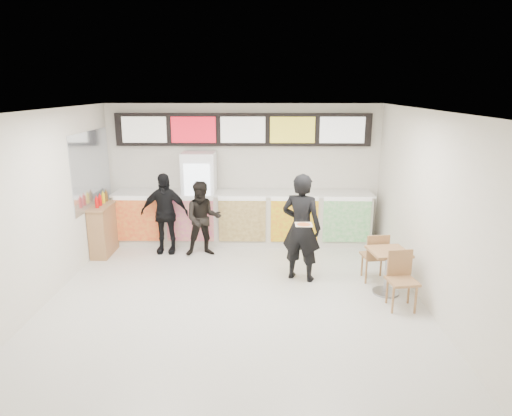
{
  "coord_description": "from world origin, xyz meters",
  "views": [
    {
      "loc": [
        0.46,
        -6.48,
        3.32
      ],
      "look_at": [
        0.32,
        1.2,
        1.29
      ],
      "focal_mm": 32.0,
      "sensor_mm": 36.0,
      "label": 1
    }
  ],
  "objects_px": {
    "service_counter": "(243,218)",
    "customer_main": "(301,228)",
    "customer_mid": "(164,213)",
    "cafe_table": "(388,264)",
    "condiment_ledge": "(104,229)",
    "drinks_fridge": "(200,198)",
    "customer_left": "(203,219)"
  },
  "relations": [
    {
      "from": "drinks_fridge",
      "to": "customer_main",
      "type": "distance_m",
      "value": 2.85
    },
    {
      "from": "cafe_table",
      "to": "condiment_ledge",
      "type": "height_order",
      "value": "condiment_ledge"
    },
    {
      "from": "drinks_fridge",
      "to": "cafe_table",
      "type": "height_order",
      "value": "drinks_fridge"
    },
    {
      "from": "service_counter",
      "to": "cafe_table",
      "type": "distance_m",
      "value": 3.56
    },
    {
      "from": "customer_main",
      "to": "service_counter",
      "type": "bearing_deg",
      "value": -38.34
    },
    {
      "from": "customer_left",
      "to": "cafe_table",
      "type": "bearing_deg",
      "value": -38.67
    },
    {
      "from": "customer_main",
      "to": "cafe_table",
      "type": "relative_size",
      "value": 1.22
    },
    {
      "from": "service_counter",
      "to": "condiment_ledge",
      "type": "height_order",
      "value": "condiment_ledge"
    },
    {
      "from": "drinks_fridge",
      "to": "service_counter",
      "type": "bearing_deg",
      "value": -0.99
    },
    {
      "from": "customer_main",
      "to": "customer_mid",
      "type": "height_order",
      "value": "customer_main"
    },
    {
      "from": "condiment_ledge",
      "to": "cafe_table",
      "type": "bearing_deg",
      "value": -18.64
    },
    {
      "from": "cafe_table",
      "to": "customer_mid",
      "type": "bearing_deg",
      "value": 146.17
    },
    {
      "from": "customer_left",
      "to": "cafe_table",
      "type": "height_order",
      "value": "customer_left"
    },
    {
      "from": "condiment_ledge",
      "to": "drinks_fridge",
      "type": "bearing_deg",
      "value": 21.69
    },
    {
      "from": "drinks_fridge",
      "to": "customer_mid",
      "type": "xyz_separation_m",
      "value": [
        -0.64,
        -0.64,
        -0.17
      ]
    },
    {
      "from": "customer_main",
      "to": "cafe_table",
      "type": "height_order",
      "value": "customer_main"
    },
    {
      "from": "drinks_fridge",
      "to": "condiment_ledge",
      "type": "xyz_separation_m",
      "value": [
        -1.89,
        -0.75,
        -0.47
      ]
    },
    {
      "from": "drinks_fridge",
      "to": "customer_main",
      "type": "height_order",
      "value": "drinks_fridge"
    },
    {
      "from": "service_counter",
      "to": "customer_main",
      "type": "height_order",
      "value": "customer_main"
    },
    {
      "from": "customer_mid",
      "to": "cafe_table",
      "type": "distance_m",
      "value": 4.51
    },
    {
      "from": "service_counter",
      "to": "condiment_ledge",
      "type": "bearing_deg",
      "value": -165.42
    },
    {
      "from": "customer_mid",
      "to": "cafe_table",
      "type": "xyz_separation_m",
      "value": [
        4.08,
        -1.91,
        -0.31
      ]
    },
    {
      "from": "service_counter",
      "to": "customer_mid",
      "type": "bearing_deg",
      "value": -158.49
    },
    {
      "from": "drinks_fridge",
      "to": "customer_mid",
      "type": "height_order",
      "value": "drinks_fridge"
    },
    {
      "from": "customer_left",
      "to": "customer_mid",
      "type": "relative_size",
      "value": 0.92
    },
    {
      "from": "drinks_fridge",
      "to": "customer_left",
      "type": "relative_size",
      "value": 1.3
    },
    {
      "from": "drinks_fridge",
      "to": "customer_left",
      "type": "distance_m",
      "value": 0.85
    },
    {
      "from": "drinks_fridge",
      "to": "cafe_table",
      "type": "distance_m",
      "value": 4.3
    },
    {
      "from": "drinks_fridge",
      "to": "cafe_table",
      "type": "xyz_separation_m",
      "value": [
        3.43,
        -2.54,
        -0.48
      ]
    },
    {
      "from": "customer_mid",
      "to": "condiment_ledge",
      "type": "bearing_deg",
      "value": -172.92
    },
    {
      "from": "customer_left",
      "to": "customer_mid",
      "type": "bearing_deg",
      "value": 158.24
    },
    {
      "from": "customer_main",
      "to": "condiment_ledge",
      "type": "distance_m",
      "value": 4.14
    }
  ]
}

